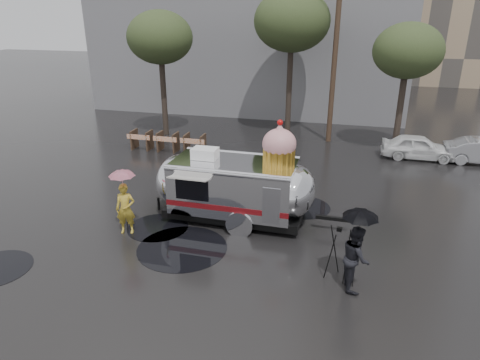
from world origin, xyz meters
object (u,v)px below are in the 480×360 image
(airstream_trailer, at_px, (237,185))
(tripod, at_px, (338,248))
(person_left, at_px, (126,209))
(person_right, at_px, (356,258))

(airstream_trailer, relative_size, tripod, 4.45)
(person_left, bearing_deg, airstream_trailer, 14.37)
(person_right, relative_size, tripod, 1.14)
(airstream_trailer, distance_m, person_left, 3.80)
(person_left, distance_m, tripod, 6.93)
(airstream_trailer, bearing_deg, tripod, -36.89)
(person_left, height_order, person_right, person_right)
(airstream_trailer, distance_m, tripod, 4.52)
(tripod, bearing_deg, person_right, -18.83)
(airstream_trailer, height_order, person_right, airstream_trailer)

